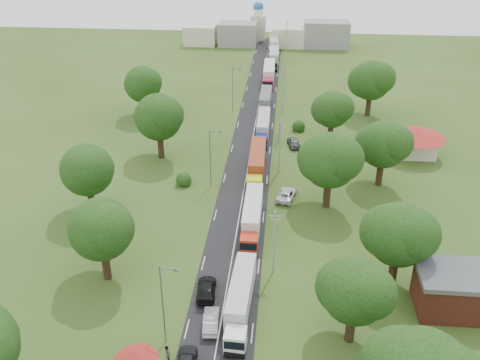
# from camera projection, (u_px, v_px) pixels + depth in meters

# --- Properties ---
(ground) EXTENTS (260.00, 260.00, 0.00)m
(ground) POSITION_uv_depth(u_px,v_px,m) (235.00, 239.00, 74.22)
(ground) COLOR #2F4416
(ground) RESTS_ON ground
(road) EXTENTS (8.00, 200.00, 0.04)m
(road) POSITION_uv_depth(u_px,v_px,m) (247.00, 173.00, 91.82)
(road) COLOR black
(road) RESTS_ON ground
(info_sign) EXTENTS (0.12, 3.10, 4.10)m
(info_sign) POSITION_uv_depth(u_px,v_px,m) (280.00, 125.00, 103.21)
(info_sign) COLOR slate
(info_sign) RESTS_ON ground
(pole_1) EXTENTS (1.60, 0.24, 9.00)m
(pole_1) POSITION_uv_depth(u_px,v_px,m) (274.00, 241.00, 65.43)
(pole_1) COLOR gray
(pole_1) RESTS_ON ground
(pole_2) EXTENTS (1.60, 0.24, 9.00)m
(pole_2) POSITION_uv_depth(u_px,v_px,m) (280.00, 147.00, 90.08)
(pole_2) COLOR gray
(pole_2) RESTS_ON ground
(pole_3) EXTENTS (1.60, 0.24, 9.00)m
(pole_3) POSITION_uv_depth(u_px,v_px,m) (283.00, 94.00, 114.73)
(pole_3) COLOR gray
(pole_3) RESTS_ON ground
(pole_4) EXTENTS (1.60, 0.24, 9.00)m
(pole_4) POSITION_uv_depth(u_px,v_px,m) (285.00, 59.00, 139.38)
(pole_4) COLOR gray
(pole_4) RESTS_ON ground
(pole_5) EXTENTS (1.60, 0.24, 9.00)m
(pole_5) POSITION_uv_depth(u_px,v_px,m) (286.00, 35.00, 164.03)
(pole_5) COLOR gray
(pole_5) RESTS_ON ground
(lamp_0) EXTENTS (2.03, 0.22, 10.00)m
(lamp_0) POSITION_uv_depth(u_px,v_px,m) (164.00, 301.00, 54.44)
(lamp_0) COLOR slate
(lamp_0) RESTS_ON ground
(lamp_1) EXTENTS (2.03, 0.22, 10.00)m
(lamp_1) POSITION_uv_depth(u_px,v_px,m) (211.00, 155.00, 85.25)
(lamp_1) COLOR slate
(lamp_1) RESTS_ON ground
(lamp_2) EXTENTS (2.03, 0.22, 10.00)m
(lamp_2) POSITION_uv_depth(u_px,v_px,m) (233.00, 87.00, 116.07)
(lamp_2) COLOR slate
(lamp_2) RESTS_ON ground
(tree_2) EXTENTS (8.00, 8.00, 10.10)m
(tree_2) POSITION_uv_depth(u_px,v_px,m) (355.00, 290.00, 54.30)
(tree_2) COLOR #382616
(tree_2) RESTS_ON ground
(tree_3) EXTENTS (8.80, 8.80, 11.07)m
(tree_3) POSITION_uv_depth(u_px,v_px,m) (399.00, 234.00, 62.35)
(tree_3) COLOR #382616
(tree_3) RESTS_ON ground
(tree_4) EXTENTS (9.60, 9.60, 12.05)m
(tree_4) POSITION_uv_depth(u_px,v_px,m) (330.00, 160.00, 78.47)
(tree_4) COLOR #382616
(tree_4) RESTS_ON ground
(tree_5) EXTENTS (8.80, 8.80, 11.07)m
(tree_5) POSITION_uv_depth(u_px,v_px,m) (383.00, 144.00, 85.08)
(tree_5) COLOR #382616
(tree_5) RESTS_ON ground
(tree_6) EXTENTS (8.00, 8.00, 10.10)m
(tree_6) POSITION_uv_depth(u_px,v_px,m) (332.00, 109.00, 100.88)
(tree_6) COLOR #382616
(tree_6) RESTS_ON ground
(tree_7) EXTENTS (9.60, 9.60, 12.05)m
(tree_7) POSITION_uv_depth(u_px,v_px,m) (371.00, 80.00, 112.81)
(tree_7) COLOR #382616
(tree_7) RESTS_ON ground
(tree_10) EXTENTS (8.80, 8.80, 11.07)m
(tree_10) POSITION_uv_depth(u_px,v_px,m) (101.00, 228.00, 63.36)
(tree_10) COLOR #382616
(tree_10) RESTS_ON ground
(tree_11) EXTENTS (8.80, 8.80, 11.07)m
(tree_11) POSITION_uv_depth(u_px,v_px,m) (87.00, 169.00, 77.13)
(tree_11) COLOR #382616
(tree_11) RESTS_ON ground
(tree_12) EXTENTS (9.60, 9.60, 12.05)m
(tree_12) POSITION_uv_depth(u_px,v_px,m) (159.00, 117.00, 93.98)
(tree_12) COLOR #382616
(tree_12) RESTS_ON ground
(tree_13) EXTENTS (8.80, 8.80, 11.07)m
(tree_13) POSITION_uv_depth(u_px,v_px,m) (143.00, 84.00, 112.50)
(tree_13) COLOR #382616
(tree_13) RESTS_ON ground
(house_brick) EXTENTS (8.60, 6.60, 5.20)m
(house_brick) POSITION_uv_depth(u_px,v_px,m) (454.00, 291.00, 60.35)
(house_brick) COLOR maroon
(house_brick) RESTS_ON ground
(house_cream) EXTENTS (10.08, 10.08, 5.80)m
(house_cream) POSITION_uv_depth(u_px,v_px,m) (416.00, 137.00, 96.54)
(house_cream) COLOR beige
(house_cream) RESTS_ON ground
(distant_town) EXTENTS (52.00, 8.00, 8.00)m
(distant_town) POSITION_uv_depth(u_px,v_px,m) (271.00, 35.00, 169.38)
(distant_town) COLOR gray
(distant_town) RESTS_ON ground
(church) EXTENTS (5.00, 5.00, 12.30)m
(church) POSITION_uv_depth(u_px,v_px,m) (258.00, 23.00, 175.90)
(church) COLOR beige
(church) RESTS_ON ground
(truck_0) EXTENTS (2.78, 13.63, 3.77)m
(truck_0) POSITION_uv_depth(u_px,v_px,m) (240.00, 299.00, 60.08)
(truck_0) COLOR white
(truck_0) RESTS_ON ground
(truck_1) EXTENTS (2.43, 14.01, 3.88)m
(truck_1) POSITION_uv_depth(u_px,v_px,m) (252.00, 216.00, 75.52)
(truck_1) COLOR red
(truck_1) RESTS_ON ground
(truck_2) EXTENTS (2.72, 14.92, 4.14)m
(truck_2) POSITION_uv_depth(u_px,v_px,m) (257.00, 164.00, 90.24)
(truck_2) COLOR yellow
(truck_2) RESTS_ON ground
(truck_3) EXTENTS (2.35, 13.47, 3.74)m
(truck_3) POSITION_uv_depth(u_px,v_px,m) (263.00, 127.00, 105.20)
(truck_3) COLOR navy
(truck_3) RESTS_ON ground
(truck_4) EXTENTS (2.52, 13.46, 3.73)m
(truck_4) POSITION_uv_depth(u_px,v_px,m) (265.00, 101.00, 118.58)
(truck_4) COLOR #B7B7B7
(truck_4) RESTS_ON ground
(truck_5) EXTENTS (2.86, 15.70, 4.35)m
(truck_5) POSITION_uv_depth(u_px,v_px,m) (269.00, 74.00, 135.93)
(truck_5) COLOR #BD1D3A
(truck_5) RESTS_ON ground
(truck_6) EXTENTS (2.55, 14.41, 3.99)m
(truck_6) POSITION_uv_depth(u_px,v_px,m) (274.00, 57.00, 150.50)
(truck_6) COLOR #25632E
(truck_6) RESTS_ON ground
(truck_7) EXTENTS (3.16, 14.50, 4.00)m
(truck_7) POSITION_uv_depth(u_px,v_px,m) (274.00, 45.00, 163.79)
(truck_7) COLOR silver
(truck_7) RESTS_ON ground
(car_lane_mid) EXTENTS (2.02, 4.83, 1.55)m
(car_lane_mid) POSITION_uv_depth(u_px,v_px,m) (211.00, 321.00, 58.70)
(car_lane_mid) COLOR #9D9FA5
(car_lane_mid) RESTS_ON ground
(car_lane_rear) EXTENTS (2.58, 5.52, 1.56)m
(car_lane_rear) POSITION_uv_depth(u_px,v_px,m) (206.00, 289.00, 63.47)
(car_lane_rear) COLOR black
(car_lane_rear) RESTS_ON ground
(car_verge_near) EXTENTS (3.58, 5.83, 1.51)m
(car_verge_near) POSITION_uv_depth(u_px,v_px,m) (286.00, 194.00, 83.78)
(car_verge_near) COLOR silver
(car_verge_near) RESTS_ON ground
(car_verge_far) EXTENTS (2.81, 5.11, 1.65)m
(car_verge_far) POSITION_uv_depth(u_px,v_px,m) (294.00, 142.00, 101.55)
(car_verge_far) COLOR #4F5156
(car_verge_far) RESTS_ON ground
(pedestrian_booth) EXTENTS (0.88, 1.02, 1.81)m
(pedestrian_booth) POSITION_uv_depth(u_px,v_px,m) (167.00, 354.00, 54.31)
(pedestrian_booth) COLOR gray
(pedestrian_booth) RESTS_ON ground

